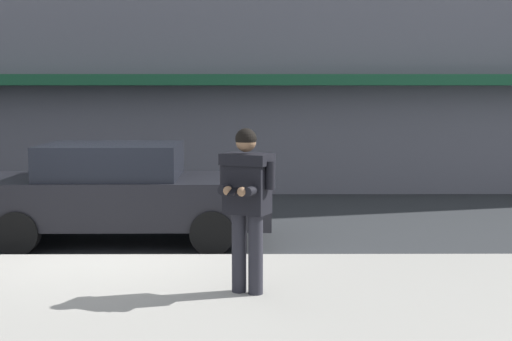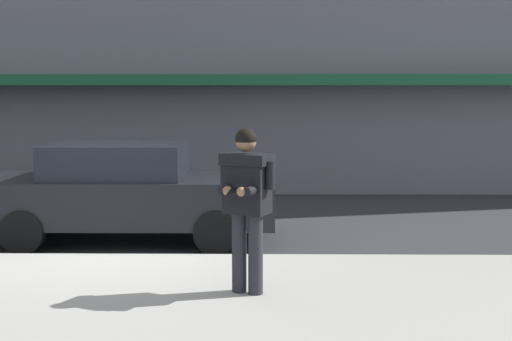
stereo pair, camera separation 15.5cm
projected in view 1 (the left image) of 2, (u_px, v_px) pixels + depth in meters
ground_plane at (107, 261)px, 9.87m from camera, size 80.00×80.00×0.00m
sidewalk at (150, 322)px, 7.03m from camera, size 32.00×5.30×0.14m
curb_paint_line at (179, 260)px, 9.92m from camera, size 28.00×0.12×0.01m
parked_sedan_mid at (122, 192)px, 11.01m from camera, size 4.52×1.96×1.54m
man_texting_on_phone at (247, 192)px, 7.67m from camera, size 0.62×0.65×1.81m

